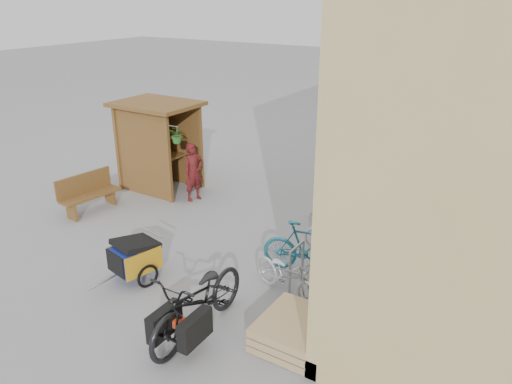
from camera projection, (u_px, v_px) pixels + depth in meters
The scene contains 17 objects.
ground at pixel (197, 255), 10.34m from camera, with size 80.00×80.00×0.00m, color gray.
kiosk at pixel (155, 134), 13.32m from camera, with size 2.49×1.65×2.40m.
bike_rack at pixel (347, 216), 10.91m from camera, with size 0.05×5.35×0.86m.
pallet_stack at pixel (294, 331), 7.69m from camera, with size 1.00×1.20×0.40m.
bench at pixel (88, 192), 12.27m from camera, with size 0.64×1.55×0.95m.
shopping_carts at pixel (432, 164), 14.12m from camera, with size 0.52×1.45×0.94m.
child_trailer at pixel (134, 256), 9.32m from camera, with size 0.93×1.48×0.85m.
cargo_bike at pixel (199, 302), 7.75m from camera, with size 0.84×2.29×1.20m.
person_kiosk at pixel (193, 172), 12.81m from camera, with size 0.56×0.37×1.54m, color maroon.
bike_0 at pixel (287, 275), 8.78m from camera, with size 0.57×1.64×0.86m, color #BBBCC1.
bike_1 at pixel (307, 248), 9.51m from camera, with size 0.49×1.74×1.05m, color teal.
bike_2 at pixel (341, 235), 10.31m from camera, with size 0.53×1.53×0.80m, color #BBBCC1.
bike_3 at pixel (333, 222), 10.76m from camera, with size 0.42×1.50×0.90m, color #BBBCC1.
bike_4 at pixel (348, 211), 11.39m from camera, with size 0.55×1.59×0.83m, color black.
bike_5 at pixel (359, 205), 11.44m from camera, with size 0.48×1.71×1.03m, color black.
bike_6 at pixel (379, 194), 12.30m from camera, with size 0.58×1.68×0.88m, color #BBBCC1.
bike_7 at pixel (379, 186), 12.63m from camera, with size 0.48×1.69×1.02m, color black.
Camera 1 is at (5.86, -7.09, 5.06)m, focal length 35.00 mm.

